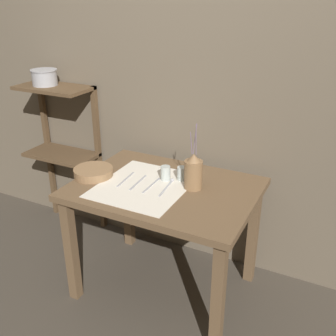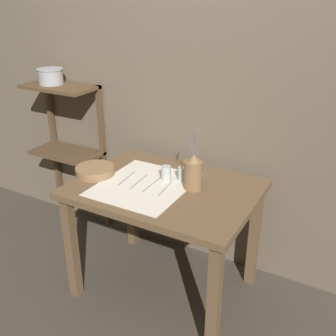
{
  "view_description": "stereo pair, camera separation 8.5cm",
  "coord_description": "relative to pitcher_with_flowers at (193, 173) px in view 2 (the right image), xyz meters",
  "views": [
    {
      "loc": [
        0.92,
        -1.8,
        1.77
      ],
      "look_at": [
        0.02,
        0.0,
        0.86
      ],
      "focal_mm": 42.0,
      "sensor_mm": 36.0,
      "label": 1
    },
    {
      "loc": [
        1.0,
        -1.76,
        1.77
      ],
      "look_at": [
        0.02,
        0.0,
        0.86
      ],
      "focal_mm": 42.0,
      "sensor_mm": 36.0,
      "label": 2
    }
  ],
  "objects": [
    {
      "name": "spoon_inner",
      "position": [
        -0.14,
        -0.02,
        -0.09
      ],
      "size": [
        0.04,
        0.22,
        0.02
      ],
      "color": "#A8A8AD",
      "rests_on": "wooden_table"
    },
    {
      "name": "fork_outer",
      "position": [
        -0.4,
        -0.08,
        -0.09
      ],
      "size": [
        0.03,
        0.21,
        0.0
      ],
      "color": "#A8A8AD",
      "rests_on": "wooden_table"
    },
    {
      "name": "stone_wall_back",
      "position": [
        -0.16,
        0.44,
        0.37
      ],
      "size": [
        7.0,
        0.06,
        2.4
      ],
      "color": "#6B5E4C",
      "rests_on": "ground_plane"
    },
    {
      "name": "metal_pot_large",
      "position": [
        -1.26,
        0.25,
        0.38
      ],
      "size": [
        0.18,
        0.18,
        0.11
      ],
      "color": "#A8A8AD",
      "rests_on": "wooden_shelf_unit"
    },
    {
      "name": "fork_inner",
      "position": [
        -0.31,
        -0.09,
        -0.09
      ],
      "size": [
        0.02,
        0.21,
        0.0
      ],
      "color": "#A8A8AD",
      "rests_on": "wooden_table"
    },
    {
      "name": "ground_plane",
      "position": [
        -0.16,
        -0.05,
        -0.83
      ],
      "size": [
        12.0,
        12.0,
        0.0
      ],
      "primitive_type": "plane",
      "color": "#473F35"
    },
    {
      "name": "wooden_bowl",
      "position": [
        -0.61,
        -0.12,
        -0.07
      ],
      "size": [
        0.24,
        0.24,
        0.05
      ],
      "color": "#8E6B47",
      "rests_on": "wooden_table"
    },
    {
      "name": "wooden_table",
      "position": [
        -0.16,
        -0.05,
        -0.2
      ],
      "size": [
        1.05,
        0.77,
        0.74
      ],
      "color": "brown",
      "rests_on": "ground_plane"
    },
    {
      "name": "glass_tumbler_far",
      "position": [
        -0.1,
        0.07,
        -0.05
      ],
      "size": [
        0.05,
        0.05,
        0.08
      ],
      "color": "#B7C1BC",
      "rests_on": "wooden_table"
    },
    {
      "name": "pitcher_with_flowers",
      "position": [
        0.0,
        0.0,
        0.0
      ],
      "size": [
        0.1,
        0.1,
        0.39
      ],
      "color": "olive",
      "rests_on": "wooden_table"
    },
    {
      "name": "glass_tumbler_near",
      "position": [
        -0.19,
        0.02,
        -0.05
      ],
      "size": [
        0.06,
        0.06,
        0.09
      ],
      "color": "#B7C1BC",
      "rests_on": "wooden_table"
    },
    {
      "name": "wooden_shelf_unit",
      "position": [
        -1.19,
        0.28,
        -0.03
      ],
      "size": [
        0.54,
        0.29,
        1.15
      ],
      "color": "brown",
      "rests_on": "ground_plane"
    },
    {
      "name": "linen_cloth",
      "position": [
        -0.27,
        -0.1,
        -0.1
      ],
      "size": [
        0.5,
        0.57,
        0.0
      ],
      "color": "silver",
      "rests_on": "wooden_table"
    },
    {
      "name": "knife_center",
      "position": [
        -0.22,
        -0.08,
        -0.09
      ],
      "size": [
        0.02,
        0.21,
        0.0
      ],
      "color": "#A8A8AD",
      "rests_on": "wooden_table"
    }
  ]
}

